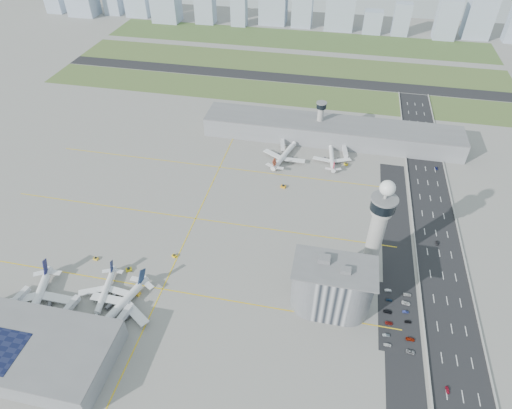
% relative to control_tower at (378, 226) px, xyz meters
% --- Properties ---
extents(ground, '(1000.00, 1000.00, 0.00)m').
position_rel_control_tower_xyz_m(ground, '(-72.00, -8.00, -35.04)').
color(ground, gray).
extents(grass_strip_0, '(480.00, 50.00, 0.08)m').
position_rel_control_tower_xyz_m(grass_strip_0, '(-92.00, 217.00, -35.00)').
color(grass_strip_0, '#4F6730').
rests_on(grass_strip_0, ground).
extents(grass_strip_1, '(480.00, 60.00, 0.08)m').
position_rel_control_tower_xyz_m(grass_strip_1, '(-92.00, 292.00, -35.00)').
color(grass_strip_1, '#49602D').
rests_on(grass_strip_1, ground).
extents(grass_strip_2, '(480.00, 70.00, 0.08)m').
position_rel_control_tower_xyz_m(grass_strip_2, '(-92.00, 372.00, -35.00)').
color(grass_strip_2, '#425C2B').
rests_on(grass_strip_2, ground).
extents(runway, '(480.00, 22.00, 0.10)m').
position_rel_control_tower_xyz_m(runway, '(-92.00, 254.00, -34.98)').
color(runway, black).
rests_on(runway, ground).
extents(highway, '(28.00, 500.00, 0.10)m').
position_rel_control_tower_xyz_m(highway, '(43.00, -8.00, -34.99)').
color(highway, black).
rests_on(highway, ground).
extents(barrier_left, '(0.60, 500.00, 1.20)m').
position_rel_control_tower_xyz_m(barrier_left, '(29.00, -8.00, -34.44)').
color(barrier_left, '#9E9E99').
rests_on(barrier_left, ground).
extents(barrier_right, '(0.60, 500.00, 1.20)m').
position_rel_control_tower_xyz_m(barrier_right, '(57.00, -8.00, -34.44)').
color(barrier_right, '#9E9E99').
rests_on(barrier_right, ground).
extents(landside_road, '(18.00, 260.00, 0.08)m').
position_rel_control_tower_xyz_m(landside_road, '(18.00, -18.00, -35.00)').
color(landside_road, black).
rests_on(landside_road, ground).
extents(parking_lot, '(20.00, 44.00, 0.10)m').
position_rel_control_tower_xyz_m(parking_lot, '(16.00, -30.00, -34.99)').
color(parking_lot, black).
rests_on(parking_lot, ground).
extents(taxiway_line_h_0, '(260.00, 0.60, 0.01)m').
position_rel_control_tower_xyz_m(taxiway_line_h_0, '(-112.00, -38.00, -35.04)').
color(taxiway_line_h_0, yellow).
rests_on(taxiway_line_h_0, ground).
extents(taxiway_line_h_1, '(260.00, 0.60, 0.01)m').
position_rel_control_tower_xyz_m(taxiway_line_h_1, '(-112.00, 22.00, -35.04)').
color(taxiway_line_h_1, yellow).
rests_on(taxiway_line_h_1, ground).
extents(taxiway_line_h_2, '(260.00, 0.60, 0.01)m').
position_rel_control_tower_xyz_m(taxiway_line_h_2, '(-112.00, 82.00, -35.04)').
color(taxiway_line_h_2, yellow).
rests_on(taxiway_line_h_2, ground).
extents(taxiway_line_v, '(0.60, 260.00, 0.01)m').
position_rel_control_tower_xyz_m(taxiway_line_v, '(-112.00, 22.00, -35.04)').
color(taxiway_line_v, yellow).
rests_on(taxiway_line_v, ground).
extents(control_tower, '(14.00, 14.00, 64.50)m').
position_rel_control_tower_xyz_m(control_tower, '(0.00, 0.00, 0.00)').
color(control_tower, '#ADAAA5').
rests_on(control_tower, ground).
extents(secondary_tower, '(8.60, 8.60, 31.90)m').
position_rel_control_tower_xyz_m(secondary_tower, '(-42.00, 142.00, -16.24)').
color(secondary_tower, '#ADAAA5').
rests_on(secondary_tower, ground).
extents(admin_building, '(42.00, 24.00, 33.50)m').
position_rel_control_tower_xyz_m(admin_building, '(-20.01, -30.00, -19.74)').
color(admin_building, '#B2B2B7').
rests_on(admin_building, ground).
extents(terminal_pier, '(210.00, 32.00, 15.80)m').
position_rel_control_tower_xyz_m(terminal_pier, '(-32.00, 140.00, -27.14)').
color(terminal_pier, gray).
rests_on(terminal_pier, ground).
extents(near_terminal, '(84.00, 42.00, 13.00)m').
position_rel_control_tower_xyz_m(near_terminal, '(-160.07, -90.02, -28.62)').
color(near_terminal, gray).
rests_on(near_terminal, ground).
extents(airplane_near_a, '(49.17, 53.89, 12.67)m').
position_rel_control_tower_xyz_m(airplane_near_a, '(-173.45, -61.77, -28.71)').
color(airplane_near_a, white).
rests_on(airplane_near_a, ground).
extents(airplane_near_b, '(35.77, 40.14, 9.96)m').
position_rel_control_tower_xyz_m(airplane_near_b, '(-140.82, -48.74, -30.06)').
color(airplane_near_b, white).
rests_on(airplane_near_b, ground).
extents(airplane_near_c, '(49.84, 54.33, 12.63)m').
position_rel_control_tower_xyz_m(airplane_near_c, '(-128.60, -56.98, -28.73)').
color(airplane_near_c, white).
rests_on(airplane_near_c, ground).
extents(airplane_far_a, '(45.43, 49.80, 11.71)m').
position_rel_control_tower_xyz_m(airplane_far_a, '(-65.19, 103.44, -29.18)').
color(airplane_far_a, white).
rests_on(airplane_far_a, ground).
extents(airplane_far_b, '(34.30, 38.88, 9.90)m').
position_rel_control_tower_xyz_m(airplane_far_b, '(-28.25, 107.89, -30.09)').
color(airplane_far_b, white).
rests_on(airplane_far_b, ground).
extents(jet_bridge_near_0, '(5.39, 14.31, 5.70)m').
position_rel_control_tower_xyz_m(jet_bridge_near_0, '(-185.00, -69.00, -32.19)').
color(jet_bridge_near_0, silver).
rests_on(jet_bridge_near_0, ground).
extents(jet_bridge_near_1, '(5.39, 14.31, 5.70)m').
position_rel_control_tower_xyz_m(jet_bridge_near_1, '(-155.00, -69.00, -32.19)').
color(jet_bridge_near_1, silver).
rests_on(jet_bridge_near_1, ground).
extents(jet_bridge_near_2, '(5.39, 14.31, 5.70)m').
position_rel_control_tower_xyz_m(jet_bridge_near_2, '(-125.00, -69.00, -32.19)').
color(jet_bridge_near_2, silver).
rests_on(jet_bridge_near_2, ground).
extents(jet_bridge_far_0, '(5.39, 14.31, 5.70)m').
position_rel_control_tower_xyz_m(jet_bridge_far_0, '(-70.00, 124.00, -32.19)').
color(jet_bridge_far_0, silver).
rests_on(jet_bridge_far_0, ground).
extents(jet_bridge_far_1, '(5.39, 14.31, 5.70)m').
position_rel_control_tower_xyz_m(jet_bridge_far_1, '(-20.00, 124.00, -32.19)').
color(jet_bridge_far_1, silver).
rests_on(jet_bridge_far_1, ground).
extents(tug_0, '(2.89, 2.08, 1.61)m').
position_rel_control_tower_xyz_m(tug_0, '(-159.18, -25.00, -34.23)').
color(tug_0, gold).
rests_on(tug_0, ground).
extents(tug_1, '(4.14, 3.79, 1.98)m').
position_rel_control_tower_xyz_m(tug_1, '(-136.14, -29.05, -34.05)').
color(tug_1, gold).
rests_on(tug_1, ground).
extents(tug_2, '(4.11, 3.29, 2.11)m').
position_rel_control_tower_xyz_m(tug_2, '(-124.35, -44.23, -33.99)').
color(tug_2, yellow).
rests_on(tug_2, ground).
extents(tug_3, '(3.28, 2.89, 1.59)m').
position_rel_control_tower_xyz_m(tug_3, '(-114.00, -13.31, -34.25)').
color(tug_3, yellow).
rests_on(tug_3, ground).
extents(tug_4, '(3.91, 3.01, 2.07)m').
position_rel_control_tower_xyz_m(tug_4, '(-60.20, 67.08, -34.01)').
color(tug_4, orange).
rests_on(tug_4, ground).
extents(tug_5, '(3.45, 3.38, 1.66)m').
position_rel_control_tower_xyz_m(tug_5, '(-17.02, 104.95, -34.21)').
color(tug_5, gold).
rests_on(tug_5, ground).
extents(car_lot_0, '(3.78, 1.56, 1.28)m').
position_rel_control_tower_xyz_m(car_lot_0, '(10.37, -48.52, -34.40)').
color(car_lot_0, silver).
rests_on(car_lot_0, ground).
extents(car_lot_1, '(3.76, 1.76, 1.19)m').
position_rel_control_tower_xyz_m(car_lot_1, '(9.85, -43.08, -34.44)').
color(car_lot_1, slate).
rests_on(car_lot_1, ground).
extents(car_lot_2, '(4.04, 1.96, 1.11)m').
position_rel_control_tower_xyz_m(car_lot_2, '(11.40, -35.41, -34.49)').
color(car_lot_2, maroon).
rests_on(car_lot_2, ground).
extents(car_lot_3, '(4.61, 2.14, 1.30)m').
position_rel_control_tower_xyz_m(car_lot_3, '(10.93, -28.33, -34.39)').
color(car_lot_3, black).
rests_on(car_lot_3, ground).
extents(car_lot_4, '(3.58, 1.58, 1.20)m').
position_rel_control_tower_xyz_m(car_lot_4, '(11.96, -20.36, -34.44)').
color(car_lot_4, navy).
rests_on(car_lot_4, ground).
extents(car_lot_5, '(3.83, 1.85, 1.21)m').
position_rel_control_tower_xyz_m(car_lot_5, '(11.55, -13.73, -34.44)').
color(car_lot_5, white).
rests_on(car_lot_5, ground).
extents(car_lot_6, '(4.65, 2.54, 1.23)m').
position_rel_control_tower_xyz_m(car_lot_6, '(21.30, -50.25, -34.42)').
color(car_lot_6, gray).
rests_on(car_lot_6, ground).
extents(car_lot_7, '(4.48, 1.88, 1.29)m').
position_rel_control_tower_xyz_m(car_lot_7, '(21.62, -42.97, -34.40)').
color(car_lot_7, maroon).
rests_on(car_lot_7, ground).
extents(car_lot_8, '(3.59, 1.75, 1.18)m').
position_rel_control_tower_xyz_m(car_lot_8, '(21.15, -32.57, -34.45)').
color(car_lot_8, black).
rests_on(car_lot_8, ground).
extents(car_lot_9, '(3.43, 1.54, 1.09)m').
position_rel_control_tower_xyz_m(car_lot_9, '(20.26, -26.49, -34.49)').
color(car_lot_9, navy).
rests_on(car_lot_9, ground).
extents(car_lot_10, '(4.90, 2.84, 1.29)m').
position_rel_control_tower_xyz_m(car_lot_10, '(20.81, -20.68, -34.40)').
color(car_lot_10, silver).
rests_on(car_lot_10, ground).
extents(car_lot_11, '(4.56, 2.08, 1.29)m').
position_rel_control_tower_xyz_m(car_lot_11, '(21.90, -14.63, -34.39)').
color(car_lot_11, '#B0B0B0').
rests_on(car_lot_11, ground).
extents(car_hw_0, '(1.71, 3.61, 1.19)m').
position_rel_control_tower_xyz_m(car_hw_0, '(36.50, -66.43, -34.45)').
color(car_hw_0, maroon).
rests_on(car_hw_0, ground).
extents(car_hw_1, '(1.36, 3.70, 1.21)m').
position_rel_control_tower_xyz_m(car_hw_1, '(42.43, 30.12, -34.44)').
color(car_hw_1, black).
rests_on(car_hw_1, ground).
extents(car_hw_2, '(1.81, 3.93, 1.09)m').
position_rel_control_tower_xyz_m(car_hw_2, '(51.01, 113.50, -34.49)').
color(car_hw_2, navy).
rests_on(car_hw_2, ground).
extents(car_hw_4, '(1.66, 3.37, 1.10)m').
position_rel_control_tower_xyz_m(car_hw_4, '(35.73, 171.88, -34.49)').
color(car_hw_4, '#969BAE').
rests_on(car_hw_4, ground).
extents(skyline_bldg_0, '(24.05, 19.24, 26.50)m').
position_rel_control_tower_xyz_m(skyline_bldg_0, '(-449.77, 413.70, -21.79)').
color(skyline_bldg_0, '#9EADC1').
rests_on(skyline_bldg_0, ground).
extents(skyline_bldg_2, '(22.81, 18.25, 26.79)m').
position_rel_control_tower_xyz_m(skyline_bldg_2, '(-363.25, 422.16, -21.65)').
color(skyline_bldg_2, '#9EADC1').
rests_on(skyline_bldg_2, ground).
extents(skyline_bldg_3, '(32.30, 25.84, 36.93)m').
position_rel_control_tower_xyz_m(skyline_bldg_3, '(-324.58, 423.35, -16.58)').
color(skyline_bldg_3, '#9EADC1').
rests_on(skyline_bldg_3, ground).
extents(skyline_bldg_6, '(20.04, 16.03, 45.20)m').
position_rel_control_tower_xyz_m(skyline_bldg_6, '(-174.68, 409.90, -12.44)').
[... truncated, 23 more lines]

